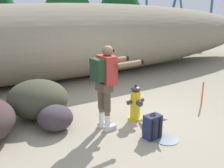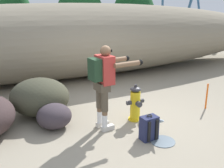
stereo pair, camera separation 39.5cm
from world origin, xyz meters
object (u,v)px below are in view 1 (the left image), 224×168
(fire_hydrant, at_px, (135,103))
(spare_backpack, at_px, (152,127))
(utility_worker, at_px, (107,78))
(survey_stake, at_px, (202,94))
(boulder_small, at_px, (55,118))
(boulder_mid, at_px, (38,99))

(fire_hydrant, xyz_separation_m, spare_backpack, (-0.18, -0.81, -0.14))
(fire_hydrant, distance_m, utility_worker, 0.98)
(survey_stake, bearing_deg, fire_hydrant, 175.31)
(fire_hydrant, bearing_deg, utility_worker, -173.69)
(boulder_small, height_order, survey_stake, survey_stake)
(fire_hydrant, distance_m, boulder_small, 1.64)
(boulder_small, bearing_deg, survey_stake, -8.56)
(utility_worker, distance_m, boulder_mid, 1.69)
(fire_hydrant, distance_m, boulder_mid, 2.06)
(spare_backpack, bearing_deg, utility_worker, 31.55)
(utility_worker, height_order, boulder_small, utility_worker)
(spare_backpack, bearing_deg, survey_stake, -76.22)
(survey_stake, bearing_deg, boulder_mid, 160.30)
(boulder_mid, bearing_deg, boulder_small, -80.12)
(utility_worker, xyz_separation_m, boulder_small, (-0.89, 0.44, -0.79))
(fire_hydrant, bearing_deg, survey_stake, -4.69)
(boulder_mid, distance_m, boulder_small, 0.78)
(spare_backpack, bearing_deg, boulder_small, 45.81)
(survey_stake, bearing_deg, utility_worker, 178.44)
(boulder_small, xyz_separation_m, survey_stake, (3.39, -0.51, 0.06))
(utility_worker, bearing_deg, boulder_small, 146.76)
(fire_hydrant, xyz_separation_m, utility_worker, (-0.71, -0.08, 0.67))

